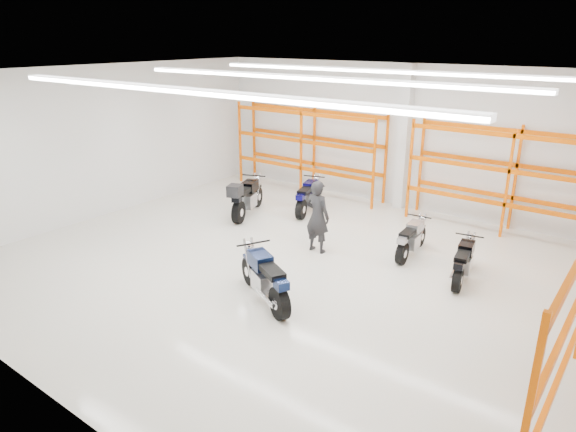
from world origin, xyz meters
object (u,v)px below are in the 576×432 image
Objects in this scene: motorcycle_back_a at (246,198)px; structural_column at (404,138)px; motorcycle_main at (265,280)px; motorcycle_back_c at (411,240)px; standing_man at (317,217)px; motorcycle_back_b at (308,198)px; motorcycle_back_d at (463,263)px.

motorcycle_back_a is 0.52× the size of structural_column.
motorcycle_back_c is at bearing 71.05° from motorcycle_main.
motorcycle_back_a is at bearing -13.95° from standing_man.
standing_man reaches higher than motorcycle_back_a.
structural_column is (2.05, 2.24, 1.76)m from motorcycle_back_b.
motorcycle_back_a is 1.22× the size of motorcycle_back_d.
standing_man is at bearing -171.28° from motorcycle_back_d.
motorcycle_back_a reaches higher than motorcycle_back_d.
motorcycle_back_d is at bearing 49.75° from motorcycle_main.
motorcycle_main is at bearing 104.62° from standing_man.
motorcycle_back_b is at bearing 161.77° from motorcycle_back_d.
structural_column is at bearing 94.14° from motorcycle_main.
structural_column is (-1.94, 3.46, 1.82)m from motorcycle_back_c.
motorcycle_back_b is 5.81m from motorcycle_back_d.
motorcycle_main reaches higher than motorcycle_back_b.
motorcycle_main reaches higher than motorcycle_back_c.
motorcycle_back_c is at bearing 2.66° from motorcycle_back_a.
motorcycle_main is 4.53m from motorcycle_back_d.
standing_man is at bearing -15.69° from motorcycle_back_a.
motorcycle_back_d is 0.42× the size of structural_column.
motorcycle_back_c is (1.39, 4.06, -0.09)m from motorcycle_main.
motorcycle_back_d is at bearing -3.00° from motorcycle_back_a.
motorcycle_main is 1.11× the size of motorcycle_back_c.
structural_column is at bearing 130.50° from motorcycle_back_d.
structural_column reaches higher than motorcycle_back_d.
standing_man is (-2.06, -1.15, 0.51)m from motorcycle_back_c.
motorcycle_main is 5.45m from motorcycle_back_a.
motorcycle_back_a is at bearing 177.00° from motorcycle_back_d.
motorcycle_back_b is 3.09m from standing_man.
motorcycle_main is 1.10× the size of motorcycle_back_d.
structural_column reaches higher than motorcycle_back_b.
motorcycle_main is at bearing -130.25° from motorcycle_back_d.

